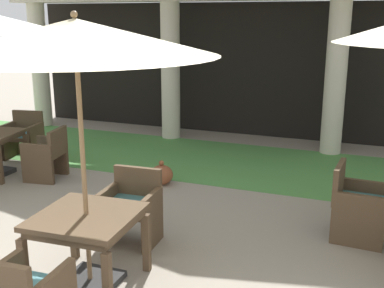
% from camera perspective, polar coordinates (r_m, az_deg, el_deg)
% --- Properties ---
extents(lawn_strip, '(12.85, 2.53, 0.01)m').
position_cam_1_polar(lawn_strip, '(8.53, 4.14, -2.11)').
color(lawn_strip, '#519347').
rests_on(lawn_strip, ground).
extents(patio_table_near_foreground, '(0.95, 0.95, 0.73)m').
position_cam_1_polar(patio_table_near_foreground, '(4.64, -12.37, -9.26)').
color(patio_table_near_foreground, brown).
rests_on(patio_table_near_foreground, ground).
extents(patio_umbrella_near_foreground, '(2.46, 2.46, 2.55)m').
position_cam_1_polar(patio_umbrella_near_foreground, '(4.25, -13.65, 11.90)').
color(patio_umbrella_near_foreground, '#2D2D2D').
rests_on(patio_umbrella_near_foreground, ground).
extents(patio_chair_near_foreground_north, '(0.63, 0.53, 0.84)m').
position_cam_1_polar(patio_chair_near_foreground_north, '(5.51, -7.18, -7.58)').
color(patio_chair_near_foreground_north, brown).
rests_on(patio_chair_near_foreground_north, ground).
extents(patio_chair_mid_left_east, '(0.61, 0.64, 0.82)m').
position_cam_1_polar(patio_chair_mid_left_east, '(7.89, -16.84, -1.20)').
color(patio_chair_mid_left_east, brown).
rests_on(patio_chair_mid_left_east, ground).
extents(patio_chair_mid_left_north, '(0.68, 0.60, 0.84)m').
position_cam_1_polar(patio_chair_mid_left_north, '(9.18, -19.34, 0.86)').
color(patio_chair_mid_left_north, brown).
rests_on(patio_chair_mid_left_north, ground).
extents(patio_chair_mid_right_west, '(0.61, 0.62, 0.87)m').
position_cam_1_polar(patio_chair_mid_right_west, '(5.88, 19.01, -6.92)').
color(patio_chair_mid_right_west, brown).
rests_on(patio_chair_mid_right_west, ground).
extents(terracotta_urn, '(0.35, 0.35, 0.38)m').
position_cam_1_polar(terracotta_urn, '(7.38, -3.63, -3.65)').
color(terracotta_urn, brown).
rests_on(terracotta_urn, ground).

